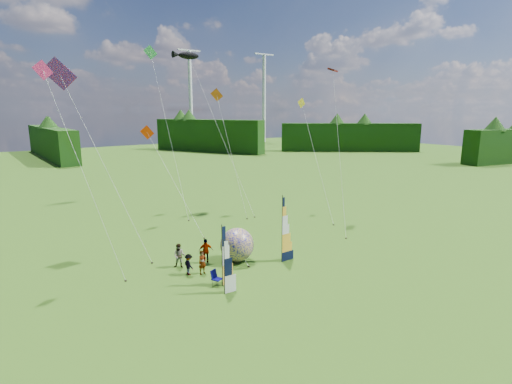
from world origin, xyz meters
TOP-DOWN VIEW (x-y plane):
  - ground at (0.00, 0.00)m, footprint 220.00×220.00m
  - treeline_ring at (0.00, 0.00)m, footprint 210.00×210.00m
  - turbine_left at (70.00, 95.00)m, footprint 8.00×1.20m
  - turbine_right at (45.00, 102.00)m, footprint 8.00×1.20m
  - feather_banner_main at (0.80, 3.16)m, footprint 1.35×0.13m
  - side_banner_left at (-4.98, 2.30)m, footprint 1.11×0.23m
  - side_banner_far at (-5.51, 1.21)m, footprint 1.02×0.20m
  - bol_inflatable at (-1.77, 5.38)m, footprint 2.96×2.96m
  - spectator_a at (-5.08, 4.80)m, footprint 0.66×0.47m
  - spectator_b at (-5.86, 6.80)m, footprint 0.95×0.87m
  - spectator_c at (-5.93, 5.22)m, footprint 0.42×0.99m
  - spectator_d at (-3.85, 6.47)m, footprint 1.18×0.86m
  - camp_chair at (-5.27, 2.52)m, footprint 0.81×0.81m
  - kite_whale at (5.82, 19.89)m, footprint 6.64×14.03m
  - kite_rainbow_delta at (-8.96, 12.84)m, footprint 11.84×14.45m
  - kite_parafoil at (11.55, 7.51)m, footprint 10.96×12.25m
  - small_kite_red at (-1.81, 15.96)m, footprint 3.86×11.24m
  - small_kite_orange at (5.93, 17.83)m, footprint 4.94×9.34m
  - small_kite_yellow at (12.62, 11.53)m, footprint 5.15×10.08m
  - small_kite_pink at (-11.36, 8.91)m, footprint 6.35×7.38m
  - small_kite_green at (0.84, 22.57)m, footprint 4.53×12.78m

SIDE VIEW (x-z plane):
  - ground at x=0.00m, z-range 0.00..0.00m
  - camp_chair at x=-5.27m, z-range 0.00..1.06m
  - spectator_c at x=-5.93m, z-range 0.00..1.50m
  - spectator_a at x=-5.08m, z-range 0.00..1.70m
  - spectator_b at x=-5.86m, z-range 0.00..1.79m
  - spectator_d at x=-3.85m, z-range 0.00..1.86m
  - bol_inflatable at x=-1.77m, z-range 0.00..2.57m
  - side_banner_far at x=-5.51m, z-range 0.00..3.45m
  - side_banner_left at x=-4.98m, z-range 0.00..4.01m
  - feather_banner_main at x=0.80m, z-range 0.00..5.01m
  - treeline_ring at x=0.00m, z-range 0.00..8.00m
  - small_kite_red at x=-1.81m, z-range 0.00..10.30m
  - small_kite_yellow at x=12.62m, z-range 0.00..13.04m
  - small_kite_orange at x=5.93m, z-range 0.00..14.17m
  - small_kite_pink at x=-11.36m, z-range 0.00..14.86m
  - kite_rainbow_delta at x=-8.96m, z-range 0.00..16.22m
  - kite_parafoil at x=11.55m, z-range 0.00..16.91m
  - kite_whale at x=5.82m, z-range 0.00..19.00m
  - small_kite_green at x=0.84m, z-range 0.00..19.13m
  - turbine_left at x=70.00m, z-range 0.00..30.00m
  - turbine_right at x=45.00m, z-range 0.00..30.00m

